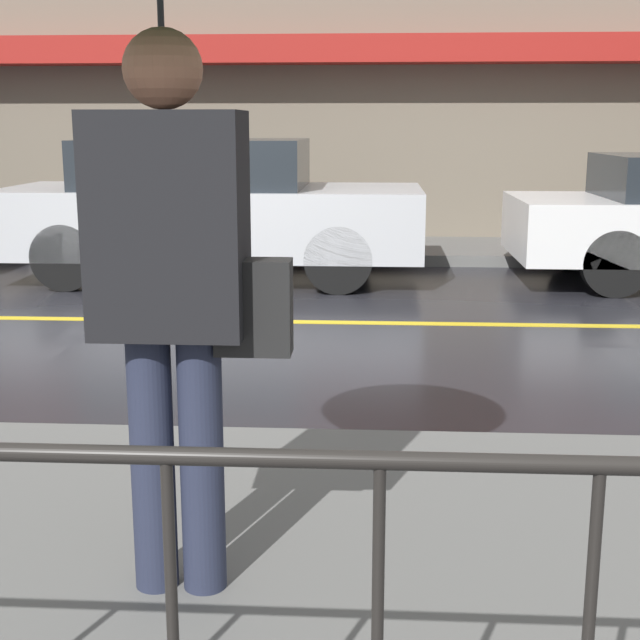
# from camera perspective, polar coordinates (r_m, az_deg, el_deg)

# --- Properties ---
(ground_plane) EXTENTS (80.00, 80.00, 0.00)m
(ground_plane) POSITION_cam_1_polar(r_m,az_deg,el_deg) (7.71, -6.93, -0.06)
(ground_plane) COLOR black
(sidewalk_far) EXTENTS (28.00, 1.82, 0.13)m
(sidewalk_far) POSITION_cam_1_polar(r_m,az_deg,el_deg) (11.60, -3.40, 4.55)
(sidewalk_far) COLOR #60605E
(sidewalk_far) RESTS_ON ground_plane
(lane_marking) EXTENTS (25.20, 0.12, 0.01)m
(lane_marking) POSITION_cam_1_polar(r_m,az_deg,el_deg) (7.71, -6.93, -0.03)
(lane_marking) COLOR gold
(lane_marking) RESTS_ON ground_plane
(building_storefront) EXTENTS (28.00, 0.85, 5.96)m
(building_storefront) POSITION_cam_1_polar(r_m,az_deg,el_deg) (12.58, -2.99, 18.37)
(building_storefront) COLOR #706656
(building_storefront) RESTS_ON ground_plane
(pedestrian) EXTENTS (1.08, 1.08, 2.23)m
(pedestrian) POSITION_cam_1_polar(r_m,az_deg,el_deg) (2.79, -9.98, 16.80)
(pedestrian) COLOR #23283D
(pedestrian) RESTS_ON sidewalk_near
(car_silver) EXTENTS (4.46, 1.79, 1.50)m
(car_silver) POSITION_cam_1_polar(r_m,az_deg,el_deg) (9.74, -7.08, 7.14)
(car_silver) COLOR #B2B5BA
(car_silver) RESTS_ON ground_plane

